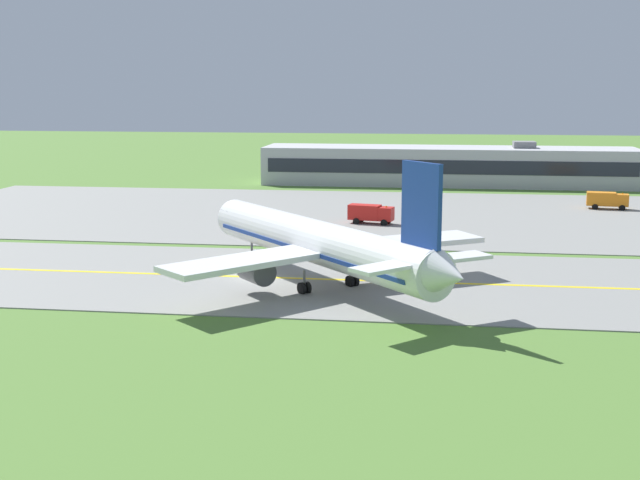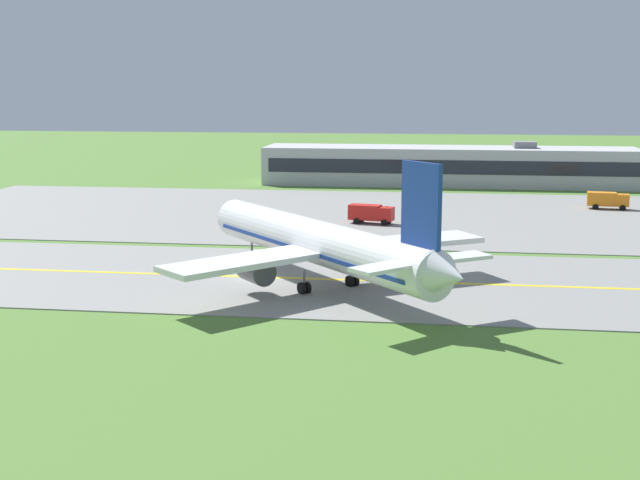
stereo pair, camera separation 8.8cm
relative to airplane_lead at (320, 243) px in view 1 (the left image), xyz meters
name	(u,v)px [view 1 (the left image)]	position (x,y,z in m)	size (l,w,h in m)	color
ground_plane	(252,278)	(-7.07, 2.83, -4.13)	(500.00, 500.00, 0.00)	#517A33
taxiway_strip	(252,277)	(-7.07, 2.83, -4.08)	(240.00, 28.00, 0.10)	gray
apron_pad	(383,215)	(2.93, 44.83, -4.08)	(140.00, 52.00, 0.10)	gray
taxiway_centreline	(252,277)	(-7.07, 2.83, -4.03)	(220.00, 0.60, 0.01)	yellow
airplane_lead	(320,243)	(0.00, 0.00, 0.00)	(29.58, 32.79, 12.70)	white
service_truck_baggage	(371,213)	(1.81, 36.47, -2.60)	(6.29, 3.29, 2.60)	red
service_truck_fuel	(607,199)	(35.95, 54.93, -2.60)	(6.23, 2.99, 2.60)	orange
terminal_building	(448,166)	(12.61, 84.65, -0.61)	(69.18, 13.12, 8.21)	#B2B2B7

